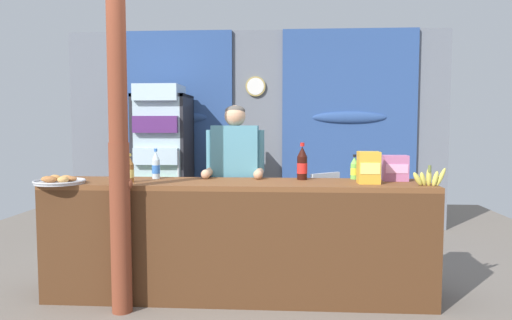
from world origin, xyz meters
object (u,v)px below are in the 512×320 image
timber_post (119,150)px  soda_bottle_water (156,166)px  soda_bottle_iced_tea (130,170)px  shopkeeper (235,170)px  plastic_lawn_chair (317,204)px  soda_bottle_lime_soda (354,169)px  snack_box_wafer (395,168)px  soda_bottle_cola (302,164)px  pastry_tray (59,181)px  banana_bunch (429,178)px  drink_fridge (163,154)px  snack_box_choco_powder (369,168)px  stall_counter (237,229)px  bottle_shelf_rack (239,186)px

timber_post → soda_bottle_water: bearing=78.0°
soda_bottle_water → soda_bottle_iced_tea: bearing=-117.4°
shopkeeper → plastic_lawn_chair: bearing=55.2°
soda_bottle_lime_soda → snack_box_wafer: (0.32, -0.10, 0.02)m
soda_bottle_cola → pastry_tray: soda_bottle_cola is taller
pastry_tray → snack_box_wafer: bearing=7.7°
timber_post → snack_box_wafer: timber_post is taller
pastry_tray → soda_bottle_lime_soda: bearing=11.2°
timber_post → banana_bunch: size_ratio=9.50×
drink_fridge → shopkeeper: bearing=-55.9°
plastic_lawn_chair → soda_bottle_water: size_ratio=3.36×
soda_bottle_iced_tea → snack_box_choco_powder: snack_box_choco_powder is taller
soda_bottle_cola → stall_counter: bearing=-151.4°
plastic_lawn_chair → pastry_tray: pastry_tray is taller
timber_post → snack_box_choco_powder: timber_post is taller
bottle_shelf_rack → soda_bottle_cola: bearing=-70.2°
stall_counter → banana_bunch: (1.46, -0.05, 0.42)m
plastic_lawn_chair → shopkeeper: 1.52m
soda_bottle_iced_tea → pastry_tray: size_ratio=0.59×
shopkeeper → soda_bottle_water: 0.70m
stall_counter → banana_bunch: size_ratio=11.46×
soda_bottle_cola → soda_bottle_lime_soda: 0.45m
drink_fridge → soda_bottle_cola: size_ratio=6.09×
soda_bottle_iced_tea → shopkeeper: bearing=34.0°
soda_bottle_iced_tea → pastry_tray: soda_bottle_iced_tea is taller
plastic_lawn_chair → soda_bottle_water: bearing=-135.5°
timber_post → soda_bottle_iced_tea: size_ratio=11.06×
stall_counter → pastry_tray: pastry_tray is taller
soda_bottle_water → snack_box_choco_powder: 1.76m
soda_bottle_iced_tea → snack_box_wafer: bearing=6.1°
soda_bottle_iced_tea → snack_box_wafer: soda_bottle_iced_tea is taller
banana_bunch → snack_box_choco_powder: bearing=165.0°
plastic_lawn_chair → snack_box_wafer: snack_box_wafer is taller
stall_counter → shopkeeper: (-0.07, 0.55, 0.41)m
soda_bottle_water → pastry_tray: bearing=-148.9°
snack_box_wafer → soda_bottle_water: bearing=178.9°
soda_bottle_water → timber_post: bearing=-102.0°
snack_box_choco_powder → snack_box_wafer: (0.25, 0.18, -0.02)m
soda_bottle_lime_soda → banana_bunch: bearing=-38.7°
drink_fridge → pastry_tray: (-0.21, -2.28, -0.06)m
timber_post → plastic_lawn_chair: timber_post is taller
soda_bottle_water → snack_box_wafer: 2.00m
stall_counter → banana_bunch: bearing=-1.9°
drink_fridge → bottle_shelf_rack: bearing=10.2°
banana_bunch → soda_bottle_water: bearing=171.3°
stall_counter → soda_bottle_iced_tea: (-0.86, 0.02, 0.46)m
stall_counter → snack_box_choco_powder: 1.14m
plastic_lawn_chair → pastry_tray: size_ratio=2.21×
soda_bottle_lime_soda → bottle_shelf_rack: bearing=120.7°
snack_box_choco_powder → plastic_lawn_chair: bearing=99.5°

